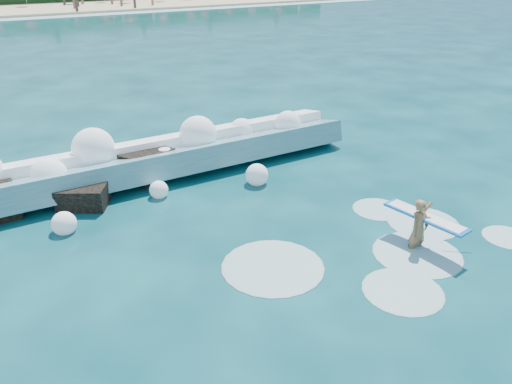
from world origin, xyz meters
The scene contains 6 objects.
ground centered at (0.00, 0.00, 0.00)m, with size 200.00×200.00×0.00m, color #072F3B.
breaking_wave centered at (-0.63, 7.64, 0.55)m, with size 18.17×2.82×1.57m.
rock_cluster centered at (-3.10, 7.06, 0.39)m, with size 7.85×3.13×1.22m.
surfer_with_board centered at (4.87, -1.50, 0.68)m, with size 1.10×3.00×1.85m.
wave_spray centered at (-0.89, 7.62, 1.05)m, with size 15.22×4.64×2.16m.
surf_foam centered at (3.54, -1.00, 0.00)m, with size 9.11×5.56×0.14m.
Camera 1 is at (-5.62, -9.68, 7.70)m, focal length 35.00 mm.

